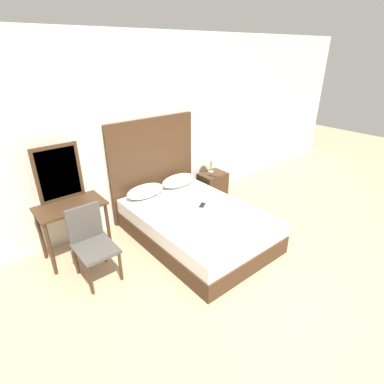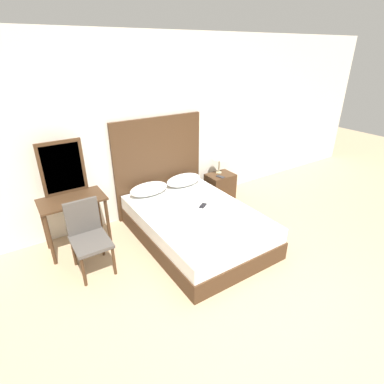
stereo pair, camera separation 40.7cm
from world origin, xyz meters
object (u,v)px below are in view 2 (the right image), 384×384
at_px(nightstand, 220,187).
at_px(vanity_desk, 74,209).
at_px(bed, 196,225).
at_px(phone_on_nightstand, 220,177).
at_px(chair, 88,233).
at_px(table_lamp, 219,155).
at_px(phone_on_bed, 203,206).

height_order(nightstand, vanity_desk, vanity_desk).
height_order(bed, vanity_desk, vanity_desk).
height_order(phone_on_nightstand, chair, chair).
distance_m(phone_on_nightstand, vanity_desk, 2.41).
relative_size(nightstand, table_lamp, 1.17).
relative_size(table_lamp, phone_on_nightstand, 2.54).
height_order(phone_on_bed, table_lamp, table_lamp).
relative_size(table_lamp, chair, 0.48).
xyz_separation_m(nightstand, table_lamp, (0.01, 0.07, 0.57)).
relative_size(phone_on_bed, nightstand, 0.34).
distance_m(table_lamp, chair, 2.57).
bearing_deg(phone_on_bed, table_lamp, 41.40).
distance_m(bed, chair, 1.45).
height_order(vanity_desk, chair, chair).
bearing_deg(chair, vanity_desk, 93.18).
distance_m(bed, table_lamp, 1.49).
distance_m(nightstand, phone_on_nightstand, 0.27).
xyz_separation_m(bed, nightstand, (1.05, 0.79, 0.02)).
xyz_separation_m(phone_on_nightstand, vanity_desk, (-2.41, 0.01, 0.10)).
bearing_deg(bed, nightstand, 37.04).
distance_m(phone_on_bed, chair, 1.58).
bearing_deg(vanity_desk, table_lamp, 3.42).
bearing_deg(phone_on_bed, vanity_desk, 158.25).
bearing_deg(vanity_desk, phone_on_bed, -21.75).
height_order(nightstand, table_lamp, table_lamp).
bearing_deg(chair, bed, -8.93).
bearing_deg(phone_on_bed, bed, -156.91).
xyz_separation_m(bed, chair, (-1.41, 0.22, 0.25)).
bearing_deg(phone_on_nightstand, chair, -168.62).
bearing_deg(table_lamp, phone_on_bed, -138.60).
bearing_deg(phone_on_nightstand, bed, -144.22).
distance_m(bed, phone_on_nightstand, 1.23).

